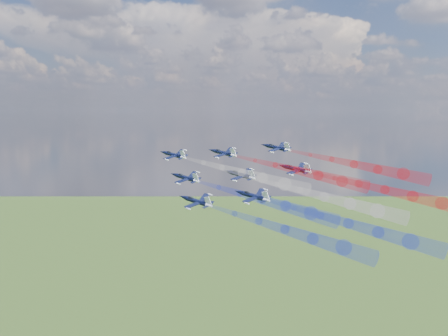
% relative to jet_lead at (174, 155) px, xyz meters
% --- Properties ---
extents(jet_lead, '(14.42, 13.51, 7.19)m').
position_rel_jet_lead_xyz_m(jet_lead, '(0.00, 0.00, 0.00)').
color(jet_lead, black).
extents(trail_lead, '(41.23, 21.31, 10.76)m').
position_rel_jet_lead_xyz_m(trail_lead, '(24.49, -10.34, -3.70)').
color(trail_lead, white).
extents(jet_inner_left, '(14.42, 13.51, 7.19)m').
position_rel_jet_lead_xyz_m(jet_inner_left, '(7.89, -11.90, -5.62)').
color(jet_inner_left, black).
extents(trail_inner_left, '(41.23, 21.31, 10.76)m').
position_rel_jet_lead_xyz_m(trail_inner_left, '(32.38, -22.24, -9.32)').
color(trail_inner_left, '#1C31EE').
extents(jet_inner_right, '(14.42, 13.51, 7.19)m').
position_rel_jet_lead_xyz_m(jet_inner_right, '(15.43, 4.21, 0.60)').
color(jet_inner_right, black).
extents(trail_inner_right, '(41.23, 21.31, 10.76)m').
position_rel_jet_lead_xyz_m(trail_inner_right, '(39.92, -6.14, -3.10)').
color(trail_inner_right, red).
extents(jet_outer_left, '(14.42, 13.51, 7.19)m').
position_rel_jet_lead_xyz_m(jet_outer_left, '(15.96, -27.56, -9.51)').
color(jet_outer_left, black).
extents(trail_outer_left, '(41.23, 21.31, 10.76)m').
position_rel_jet_lead_xyz_m(trail_outer_left, '(40.44, -37.90, -13.21)').
color(trail_outer_left, '#1C31EE').
extents(jet_center_third, '(14.42, 13.51, 7.19)m').
position_rel_jet_lead_xyz_m(jet_center_third, '(24.06, -9.43, -4.54)').
color(jet_center_third, black).
extents(trail_center_third, '(41.23, 21.31, 10.76)m').
position_rel_jet_lead_xyz_m(trail_center_third, '(48.54, -19.77, -8.24)').
color(trail_center_third, white).
extents(jet_outer_right, '(14.42, 13.51, 7.19)m').
position_rel_jet_lead_xyz_m(jet_outer_right, '(31.89, 10.59, 2.16)').
color(jet_outer_right, black).
extents(trail_outer_right, '(41.23, 21.31, 10.76)m').
position_rel_jet_lead_xyz_m(trail_outer_right, '(56.38, 0.25, -1.54)').
color(trail_outer_right, red).
extents(jet_rear_left, '(14.42, 13.51, 7.19)m').
position_rel_jet_lead_xyz_m(jet_rear_left, '(30.21, -22.64, -8.36)').
color(jet_rear_left, black).
extents(trail_rear_left, '(41.23, 21.31, 10.76)m').
position_rel_jet_lead_xyz_m(trail_rear_left, '(54.70, -32.98, -12.06)').
color(trail_rear_left, '#1C31EE').
extents(jet_rear_right, '(14.42, 13.51, 7.19)m').
position_rel_jet_lead_xyz_m(jet_rear_right, '(39.61, -4.53, -2.92)').
color(jet_rear_right, black).
extents(trail_rear_right, '(41.23, 21.31, 10.76)m').
position_rel_jet_lead_xyz_m(trail_rear_right, '(64.09, -14.87, -6.62)').
color(trail_rear_right, red).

